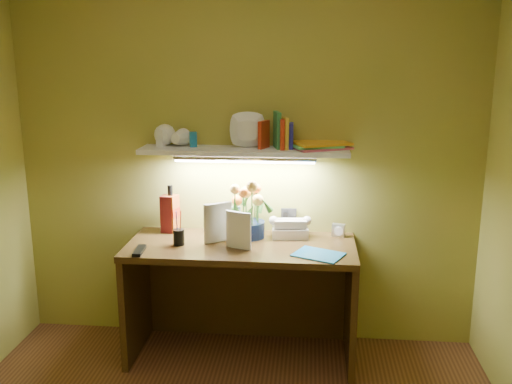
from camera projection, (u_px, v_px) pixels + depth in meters
desk at (241, 301)px, 3.58m from camera, size 1.40×0.60×0.75m
flower_bouquet at (249, 210)px, 3.59m from camera, size 0.24×0.24×0.36m
telephone at (290, 226)px, 3.62m from camera, size 0.24×0.19×0.13m
desk_clock at (338, 230)px, 3.64m from camera, size 0.09×0.06×0.08m
whisky_bottle at (171, 209)px, 3.70m from camera, size 0.11×0.11×0.31m
whisky_box at (168, 214)px, 3.71m from camera, size 0.09×0.09×0.24m
pen_cup at (179, 232)px, 3.46m from camera, size 0.09×0.09×0.17m
art_card at (226, 220)px, 3.68m from camera, size 0.18×0.04×0.18m
tv_remote at (139, 251)px, 3.35m from camera, size 0.06×0.18×0.02m
blue_folder at (319, 255)px, 3.30m from camera, size 0.33×0.29×0.01m
desk_book_a at (204, 225)px, 3.46m from camera, size 0.17×0.12×0.25m
desk_book_b at (226, 228)px, 3.42m from camera, size 0.16×0.08×0.23m
wall_shelf at (247, 145)px, 3.53m from camera, size 1.33×0.38×0.26m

